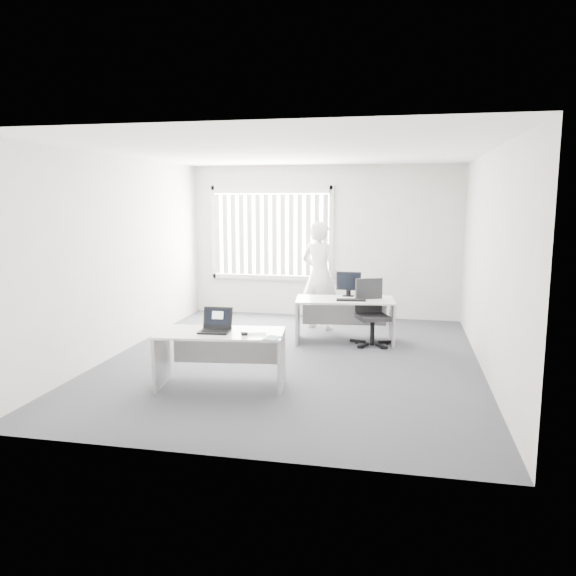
% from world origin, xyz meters
% --- Properties ---
extents(ground, '(6.00, 6.00, 0.00)m').
position_xyz_m(ground, '(0.00, 0.00, 0.00)').
color(ground, '#4F4E56').
rests_on(ground, ground).
extents(wall_back, '(5.00, 0.02, 2.80)m').
position_xyz_m(wall_back, '(0.00, 3.00, 1.40)').
color(wall_back, silver).
rests_on(wall_back, ground).
extents(wall_front, '(5.00, 0.02, 2.80)m').
position_xyz_m(wall_front, '(0.00, -3.00, 1.40)').
color(wall_front, silver).
rests_on(wall_front, ground).
extents(wall_left, '(0.02, 6.00, 2.80)m').
position_xyz_m(wall_left, '(-2.50, 0.00, 1.40)').
color(wall_left, silver).
rests_on(wall_left, ground).
extents(wall_right, '(0.02, 6.00, 2.80)m').
position_xyz_m(wall_right, '(2.50, 0.00, 1.40)').
color(wall_right, silver).
rests_on(wall_right, ground).
extents(ceiling, '(5.00, 6.00, 0.02)m').
position_xyz_m(ceiling, '(0.00, 0.00, 2.80)').
color(ceiling, white).
rests_on(ceiling, wall_back).
extents(window, '(2.32, 0.06, 1.76)m').
position_xyz_m(window, '(-1.00, 2.96, 1.55)').
color(window, silver).
rests_on(window, wall_back).
extents(blinds, '(2.20, 0.10, 1.50)m').
position_xyz_m(blinds, '(-1.00, 2.90, 1.52)').
color(blinds, silver).
rests_on(blinds, wall_back).
extents(desk_near, '(1.53, 0.86, 0.67)m').
position_xyz_m(desk_near, '(-0.60, -1.27, 0.48)').
color(desk_near, silver).
rests_on(desk_near, ground).
extents(desk_far, '(1.56, 0.87, 0.68)m').
position_xyz_m(desk_far, '(0.60, 1.12, 0.49)').
color(desk_far, silver).
rests_on(desk_far, ground).
extents(office_chair, '(0.74, 0.74, 0.99)m').
position_xyz_m(office_chair, '(1.01, 1.05, 0.31)').
color(office_chair, black).
rests_on(office_chair, ground).
extents(person, '(0.78, 0.65, 1.82)m').
position_xyz_m(person, '(0.08, 1.95, 0.91)').
color(person, silver).
rests_on(person, ground).
extents(laptop, '(0.36, 0.33, 0.27)m').
position_xyz_m(laptop, '(-0.66, -1.31, 0.80)').
color(laptop, black).
rests_on(laptop, desk_near).
extents(paper_sheet, '(0.34, 0.29, 0.00)m').
position_xyz_m(paper_sheet, '(-0.19, -1.33, 0.67)').
color(paper_sheet, white).
rests_on(paper_sheet, desk_near).
extents(mouse, '(0.10, 0.12, 0.05)m').
position_xyz_m(mouse, '(-0.29, -1.35, 0.69)').
color(mouse, silver).
rests_on(mouse, paper_sheet).
extents(booklet, '(0.18, 0.23, 0.01)m').
position_xyz_m(booklet, '(0.06, -1.45, 0.67)').
color(booklet, white).
rests_on(booklet, desk_near).
extents(keyboard, '(0.45, 0.20, 0.02)m').
position_xyz_m(keyboard, '(0.70, 0.99, 0.69)').
color(keyboard, black).
rests_on(keyboard, desk_far).
extents(monitor, '(0.39, 0.14, 0.39)m').
position_xyz_m(monitor, '(0.63, 1.37, 0.87)').
color(monitor, black).
rests_on(monitor, desk_far).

